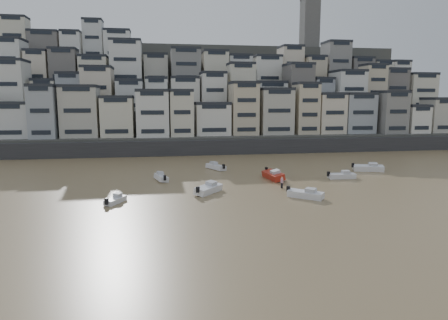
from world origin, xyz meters
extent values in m
plane|color=#94794F|center=(0.00, 0.00, 0.00)|extent=(400.00, 400.00, 0.00)
cube|color=#38383A|center=(10.00, 65.00, 1.75)|extent=(140.00, 3.00, 3.50)
cube|color=#4C4C47|center=(15.00, 72.00, 2.00)|extent=(140.00, 14.00, 4.00)
cube|color=#4C4C47|center=(15.00, 84.00, 5.00)|extent=(140.00, 14.00, 10.00)
cube|color=#4C4C47|center=(15.00, 96.00, 9.00)|extent=(140.00, 14.00, 18.00)
cube|color=#4C4C47|center=(15.00, 108.00, 13.00)|extent=(140.00, 16.00, 26.00)
cube|color=#4C4C47|center=(15.00, 122.00, 16.00)|extent=(140.00, 18.00, 32.00)
cube|color=#66635E|center=(55.00, 120.00, 41.00)|extent=(6.00, 6.00, 18.00)
camera|label=1|loc=(-2.19, -29.38, 13.23)|focal=32.00mm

